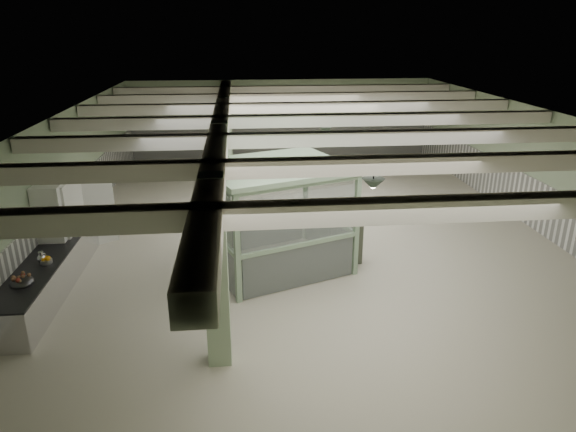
{
  "coord_description": "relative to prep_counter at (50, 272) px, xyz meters",
  "views": [
    {
      "loc": [
        -2.03,
        -14.17,
        5.86
      ],
      "look_at": [
        -0.83,
        -1.87,
        1.3
      ],
      "focal_mm": 32.0,
      "sensor_mm": 36.0,
      "label": 1
    }
  ],
  "objects": [
    {
      "name": "floor",
      "position": [
        6.54,
        2.82,
        -0.46
      ],
      "size": [
        20.0,
        20.0,
        0.0
      ],
      "primitive_type": "plane",
      "color": "beige",
      "rests_on": "ground"
    },
    {
      "name": "ceiling",
      "position": [
        6.54,
        2.82,
        3.14
      ],
      "size": [
        14.0,
        20.0,
        0.02
      ],
      "primitive_type": "cube",
      "color": "silver",
      "rests_on": "wall_back"
    },
    {
      "name": "wall_back",
      "position": [
        6.54,
        12.82,
        1.34
      ],
      "size": [
        14.0,
        0.02,
        3.6
      ],
      "primitive_type": "cube",
      "color": "#A0B691",
      "rests_on": "floor"
    },
    {
      "name": "wall_front",
      "position": [
        6.54,
        -7.18,
        1.34
      ],
      "size": [
        14.0,
        0.02,
        3.6
      ],
      "primitive_type": "cube",
      "color": "#A0B691",
      "rests_on": "floor"
    },
    {
      "name": "wall_left",
      "position": [
        -0.46,
        2.82,
        1.34
      ],
      "size": [
        0.02,
        20.0,
        3.6
      ],
      "primitive_type": "cube",
      "color": "#A0B691",
      "rests_on": "floor"
    },
    {
      "name": "wall_right",
      "position": [
        13.54,
        2.82,
        1.34
      ],
      "size": [
        0.02,
        20.0,
        3.6
      ],
      "primitive_type": "cube",
      "color": "#A0B691",
      "rests_on": "floor"
    },
    {
      "name": "wainscot_left",
      "position": [
        -0.44,
        2.82,
        0.29
      ],
      "size": [
        0.05,
        19.9,
        1.5
      ],
      "primitive_type": "cube",
      "color": "white",
      "rests_on": "floor"
    },
    {
      "name": "wainscot_right",
      "position": [
        13.51,
        2.82,
        0.29
      ],
      "size": [
        0.05,
        19.9,
        1.5
      ],
      "primitive_type": "cube",
      "color": "white",
      "rests_on": "floor"
    },
    {
      "name": "wainscot_back",
      "position": [
        6.54,
        12.8,
        0.29
      ],
      "size": [
        13.9,
        0.05,
        1.5
      ],
      "primitive_type": "cube",
      "color": "white",
      "rests_on": "floor"
    },
    {
      "name": "girder",
      "position": [
        4.04,
        2.82,
        2.92
      ],
      "size": [
        0.45,
        19.9,
        0.4
      ],
      "primitive_type": "cube",
      "color": "silver",
      "rests_on": "ceiling"
    },
    {
      "name": "beam_a",
      "position": [
        6.54,
        -4.68,
        2.96
      ],
      "size": [
        13.9,
        0.35,
        0.32
      ],
      "primitive_type": "cube",
      "color": "silver",
      "rests_on": "ceiling"
    },
    {
      "name": "beam_b",
      "position": [
        6.54,
        -2.18,
        2.96
      ],
      "size": [
        13.9,
        0.35,
        0.32
      ],
      "primitive_type": "cube",
      "color": "silver",
      "rests_on": "ceiling"
    },
    {
      "name": "beam_c",
      "position": [
        6.54,
        0.32,
        2.96
      ],
      "size": [
        13.9,
        0.35,
        0.32
      ],
      "primitive_type": "cube",
      "color": "silver",
      "rests_on": "ceiling"
    },
    {
      "name": "beam_d",
      "position": [
        6.54,
        2.82,
        2.96
      ],
      "size": [
        13.9,
        0.35,
        0.32
      ],
      "primitive_type": "cube",
      "color": "silver",
      "rests_on": "ceiling"
    },
    {
      "name": "beam_e",
      "position": [
        6.54,
        5.32,
        2.96
      ],
      "size": [
        13.9,
        0.35,
        0.32
      ],
      "primitive_type": "cube",
      "color": "silver",
      "rests_on": "ceiling"
    },
    {
      "name": "beam_f",
      "position": [
        6.54,
        7.82,
        2.96
      ],
      "size": [
        13.9,
        0.35,
        0.32
      ],
      "primitive_type": "cube",
      "color": "silver",
      "rests_on": "ceiling"
    },
    {
      "name": "beam_g",
      "position": [
        6.54,
        10.32,
        2.96
      ],
      "size": [
        13.9,
        0.35,
        0.32
      ],
      "primitive_type": "cube",
      "color": "silver",
      "rests_on": "ceiling"
    },
    {
      "name": "column_a",
      "position": [
        4.04,
        -3.18,
        1.34
      ],
      "size": [
        0.42,
        0.42,
        3.6
      ],
      "primitive_type": "cube",
      "color": "#ADC7A0",
      "rests_on": "floor"
    },
    {
      "name": "column_b",
      "position": [
        4.04,
        1.82,
        1.34
      ],
      "size": [
        0.42,
        0.42,
        3.6
      ],
      "primitive_type": "cube",
      "color": "#ADC7A0",
      "rests_on": "floor"
    },
    {
      "name": "column_c",
      "position": [
        4.04,
        6.82,
        1.34
      ],
      "size": [
        0.42,
        0.42,
        3.6
      ],
      "primitive_type": "cube",
      "color": "#ADC7A0",
      "rests_on": "floor"
    },
    {
      "name": "column_d",
      "position": [
        4.04,
        10.82,
        1.34
      ],
      "size": [
        0.42,
        0.42,
        3.6
      ],
      "primitive_type": "cube",
      "color": "#ADC7A0",
      "rests_on": "floor"
    },
    {
      "name": "pendant_front",
      "position": [
        7.04,
        -2.18,
        2.59
      ],
      "size": [
        0.44,
        0.44,
        0.22
      ],
      "primitive_type": "cone",
      "rotation": [
        3.14,
        0.0,
        0.0
      ],
      "color": "#2A382C",
      "rests_on": "ceiling"
    },
    {
      "name": "pendant_mid",
      "position": [
        7.04,
        3.32,
        2.59
      ],
      "size": [
        0.44,
        0.44,
        0.22
      ],
      "primitive_type": "cone",
      "rotation": [
        3.14,
        0.0,
        0.0
      ],
      "color": "#2A382C",
      "rests_on": "ceiling"
    },
    {
      "name": "pendant_back",
      "position": [
        7.04,
        8.32,
        2.59
      ],
      "size": [
        0.44,
        0.44,
        0.22
      ],
      "primitive_type": "cone",
      "rotation": [
        3.14,
        0.0,
        0.0
      ],
      "color": "#2A382C",
      "rests_on": "ceiling"
    },
    {
      "name": "prep_counter",
      "position": [
        0.0,
        0.0,
        0.0
      ],
      "size": [
        0.93,
        5.35,
        0.91
      ],
      "color": "silver",
      "rests_on": "floor"
    },
    {
      "name": "pitcher_near",
      "position": [
        0.06,
        -0.49,
        0.58
      ],
      "size": [
        0.26,
        0.28,
        0.28
      ],
      "primitive_type": null,
      "rotation": [
        0.0,
        0.0,
        0.36
      ],
      "color": "silver",
      "rests_on": "prep_counter"
    },
    {
      "name": "pitcher_far",
      "position": [
        0.05,
        1.59,
        0.57
      ],
      "size": [
        0.24,
        0.25,
        0.25
      ],
      "primitive_type": null,
      "rotation": [
        0.0,
        0.0,
        0.42
      ],
      "color": "silver",
      "rests_on": "prep_counter"
    },
    {
      "name": "veg_colander",
      "position": [
        -0.01,
        -1.47,
        0.55
      ],
      "size": [
        0.61,
        0.61,
        0.22
      ],
      "primitive_type": null,
      "rotation": [
        0.0,
        0.0,
        -0.32
      ],
      "color": "#3B3B3F",
      "rests_on": "prep_counter"
    },
    {
      "name": "orange_bowl",
      "position": [
        0.15,
        -0.5,
        0.49
      ],
      "size": [
        0.29,
        0.29,
        0.09
      ],
      "primitive_type": "cylinder",
      "rotation": [
        0.0,
        0.0,
        0.14
      ],
      "color": "#B2B2B7",
      "rests_on": "prep_counter"
    },
    {
      "name": "walkin_cooler",
      "position": [
        -0.08,
        1.92,
        0.74
      ],
      "size": [
        1.24,
        2.63,
        2.41
      ],
      "color": "white",
      "rests_on": "floor"
    },
    {
      "name": "guard_booth",
      "position": [
        5.39,
        0.74,
        1.36
      ],
      "size": [
        4.17,
        3.87,
        2.72
      ],
      "rotation": [
        0.0,
        0.0,
        0.37
      ],
      "color": "#92B18D",
      "rests_on": "floor"
    },
    {
      "name": "filing_cabinet",
      "position": [
        7.48,
        0.9,
        0.1
      ],
      "size": [
        0.41,
        0.55,
        1.11
      ],
      "primitive_type": "cube",
      "rotation": [
        0.0,
        0.0,
        -0.09
      ],
      "color": "#4D5144",
      "rests_on": "floor"
    }
  ]
}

